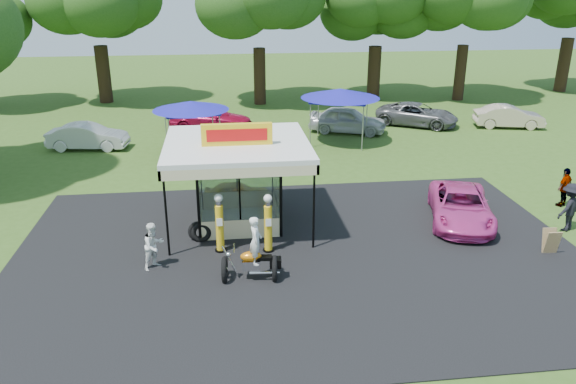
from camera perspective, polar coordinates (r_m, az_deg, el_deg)
name	(u,v)px	position (r m, az deg, el deg)	size (l,w,h in m)	color
ground	(309,283)	(18.15, 2.12, -9.24)	(120.00, 120.00, 0.00)	#325019
asphalt_apron	(300,254)	(19.88, 1.21, -6.34)	(20.00, 14.00, 0.04)	black
gas_station_kiosk	(238,181)	(21.77, -5.10, 1.10)	(5.40, 5.40, 4.18)	white
gas_pump_left	(220,224)	(19.80, -6.96, -3.30)	(0.41, 0.41, 2.20)	black
gas_pump_right	(268,225)	(19.67, -2.03, -3.35)	(0.41, 0.41, 2.18)	black
motorcycle	(254,255)	(17.98, -3.51, -6.38)	(1.95, 1.03, 2.27)	black
spare_tires	(200,232)	(20.99, -8.98, -4.02)	(0.88, 0.53, 0.75)	black
a_frame_sign	(551,242)	(21.83, 25.14, -4.59)	(0.52, 0.48, 0.90)	#593819
kiosk_car	(237,193)	(24.29, -5.20, -0.06)	(1.13, 2.82, 0.96)	gold
pink_sedan	(461,206)	(23.25, 17.15, -1.38)	(2.25, 4.87, 1.35)	#D33991
spectator_west	(154,246)	(19.19, -13.48, -5.35)	(0.79, 0.62, 1.63)	white
spectator_east_a	(569,207)	(23.95, 26.68, -1.39)	(1.23, 0.71, 1.90)	black
spectator_east_b	(565,187)	(26.49, 26.30, 0.44)	(1.00, 0.42, 1.70)	gray
bg_car_a	(88,136)	(34.01, -19.67, 5.33)	(1.55, 4.45, 1.47)	silver
bg_car_b	(211,118)	(36.53, -7.82, 7.42)	(2.17, 5.34, 1.55)	#AE0D37
bg_car_c	(348,120)	(35.82, 6.07, 7.31)	(1.93, 4.80, 1.64)	silver
bg_car_d	(417,114)	(38.42, 12.98, 7.68)	(2.44, 5.30, 1.47)	#525255
bg_car_e	(509,117)	(39.63, 21.52, 7.14)	(1.53, 4.38, 1.44)	#C4AF96
tent_west	(191,106)	(31.38, -9.85, 8.60)	(4.16, 4.16, 2.91)	gray
tent_east	(340,94)	(33.08, 5.34, 9.90)	(4.58, 4.58, 3.20)	gray
oak_far_c	(258,1)	(43.57, -3.03, 18.85)	(10.24, 10.24, 12.07)	black
oak_far_d	(378,4)	(46.53, 9.10, 18.33)	(9.64, 9.64, 11.47)	black
oak_far_e	(468,0)	(47.17, 17.82, 18.08)	(10.06, 10.06, 11.97)	black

